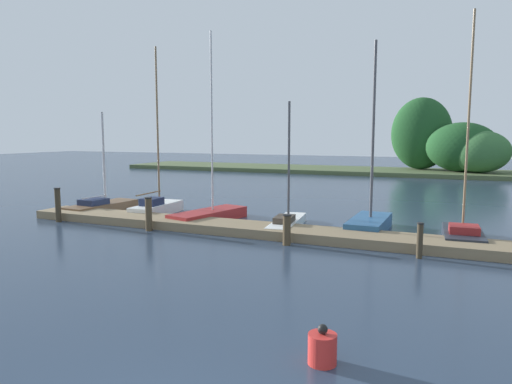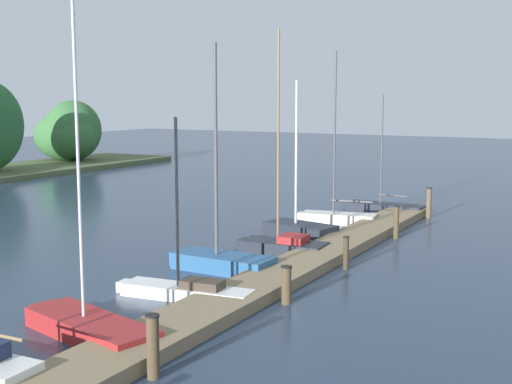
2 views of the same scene
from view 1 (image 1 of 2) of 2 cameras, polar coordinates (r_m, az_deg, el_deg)
The scene contains 12 objects.
dock_pier at distance 17.20m, azimuth 12.35°, elevation -5.54°, with size 29.40×1.80×0.35m.
sailboat_0 at distance 24.85m, azimuth -18.20°, elevation -1.57°, with size 1.65×4.30×4.99m.
sailboat_1 at distance 23.22m, azimuth -11.92°, elevation -1.66°, with size 1.20×3.64×7.98m.
sailboat_2 at distance 21.18m, azimuth -5.50°, elevation -2.66°, with size 2.21×4.38×8.34m.
sailboat_3 at distance 19.45m, azimuth 3.87°, elevation -3.61°, with size 1.40×4.26×5.22m.
sailboat_4 at distance 19.43m, azimuth 13.76°, elevation -3.47°, with size 1.37×3.71×7.51m.
sailboat_5 at distance 18.60m, azimuth 23.94°, elevation -4.49°, with size 1.50×3.47×8.20m.
mooring_piling_0 at distance 22.53m, azimuth -23.04°, elevation -1.44°, with size 0.28×0.28×1.52m.
mooring_piling_1 at distance 19.31m, azimuth -12.98°, elevation -2.63°, with size 0.30×0.30×1.37m.
mooring_piling_2 at distance 16.48m, azimuth 3.78°, elevation -4.61°, with size 0.32×0.32×1.09m.
mooring_piling_3 at distance 15.57m, azimuth 19.38°, elevation -5.60°, with size 0.22×0.22×1.14m.
channel_buoy_0 at distance 8.42m, azimuth 8.11°, elevation -18.36°, with size 0.49×0.49×0.70m.
Camera 1 is at (3.10, -3.66, 3.88)m, focal length 32.74 mm.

